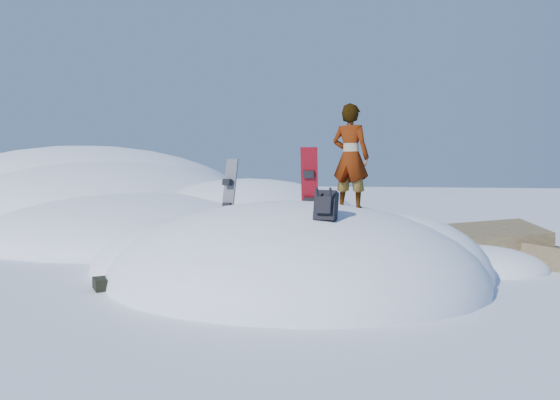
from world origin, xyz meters
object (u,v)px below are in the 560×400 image
(snowboard_dark, at_px, (228,197))
(person, at_px, (350,157))
(snowboard_red, at_px, (309,191))
(backpack, at_px, (326,206))

(snowboard_dark, xyz_separation_m, person, (2.45, -0.27, 0.76))
(snowboard_red, xyz_separation_m, backpack, (0.65, -1.68, -0.17))
(person, bearing_deg, backpack, 97.87)
(snowboard_red, distance_m, person, 1.09)
(snowboard_red, bearing_deg, backpack, -72.67)
(snowboard_dark, bearing_deg, backpack, -14.28)
(snowboard_red, relative_size, person, 0.89)
(snowboard_dark, distance_m, person, 2.58)
(backpack, bearing_deg, person, 87.24)
(snowboard_dark, relative_size, backpack, 2.75)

